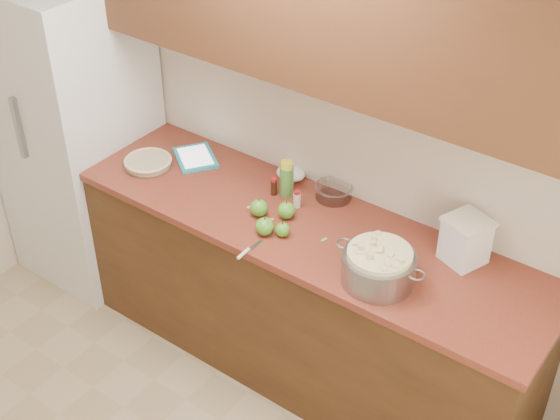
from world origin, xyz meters
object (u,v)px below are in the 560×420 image
Objects in this scene: pie at (148,162)px; tablet at (195,157)px; colander at (379,267)px; flour_canister at (465,240)px.

pie is 0.81× the size of tablet.
colander is at bearing 22.67° from tablet.
flour_canister is at bearing 37.39° from tablet.
colander is 1.31m from tablet.
tablet is (-1.51, -0.07, -0.10)m from flour_canister.
colander is 1.85× the size of flour_canister.
flour_canister is 0.71× the size of tablet.
pie is at bearing 176.81° from colander.
tablet is at bearing 52.13° from pie.
colander reaches higher than tablet.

